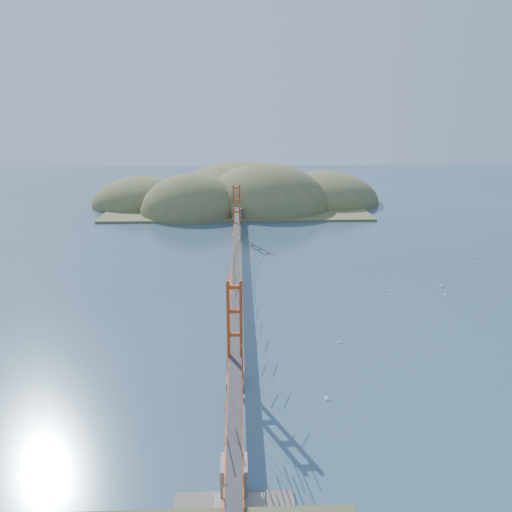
{
  "coord_description": "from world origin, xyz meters",
  "views": [
    {
      "loc": [
        0.59,
        -76.6,
        28.67
      ],
      "look_at": [
        3.19,
        0.0,
        4.92
      ],
      "focal_mm": 35.0,
      "sensor_mm": 36.0,
      "label": 1
    }
  ],
  "objects_px": {
    "sailboat_2": "(446,295)",
    "sailboat_0": "(365,275)",
    "bridge": "(236,243)",
    "fort": "(240,510)",
    "sailboat_1": "(391,294)"
  },
  "relations": [
    {
      "from": "fort",
      "to": "sailboat_1",
      "type": "distance_m",
      "value": 48.57
    },
    {
      "from": "bridge",
      "to": "sailboat_0",
      "type": "height_order",
      "value": "bridge"
    },
    {
      "from": "fort",
      "to": "sailboat_1",
      "type": "relative_size",
      "value": 6.05
    },
    {
      "from": "bridge",
      "to": "fort",
      "type": "xyz_separation_m",
      "value": [
        0.4,
        -47.98,
        -6.34
      ]
    },
    {
      "from": "sailboat_0",
      "to": "sailboat_2",
      "type": "relative_size",
      "value": 1.08
    },
    {
      "from": "fort",
      "to": "sailboat_2",
      "type": "xyz_separation_m",
      "value": [
        31.97,
        42.06,
        -0.53
      ]
    },
    {
      "from": "bridge",
      "to": "fort",
      "type": "distance_m",
      "value": 48.4
    },
    {
      "from": "bridge",
      "to": "fort",
      "type": "bearing_deg",
      "value": -89.52
    },
    {
      "from": "sailboat_1",
      "to": "bridge",
      "type": "bearing_deg",
      "value": 167.04
    },
    {
      "from": "sailboat_2",
      "to": "sailboat_0",
      "type": "bearing_deg",
      "value": 136.73
    },
    {
      "from": "bridge",
      "to": "sailboat_1",
      "type": "relative_size",
      "value": 154.48
    },
    {
      "from": "sailboat_2",
      "to": "sailboat_1",
      "type": "relative_size",
      "value": 0.95
    },
    {
      "from": "fort",
      "to": "bridge",
      "type": "bearing_deg",
      "value": 90.48
    },
    {
      "from": "bridge",
      "to": "sailboat_0",
      "type": "distance_m",
      "value": 23.45
    },
    {
      "from": "sailboat_0",
      "to": "sailboat_2",
      "type": "xyz_separation_m",
      "value": [
        10.26,
        -9.66,
        -0.01
      ]
    }
  ]
}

